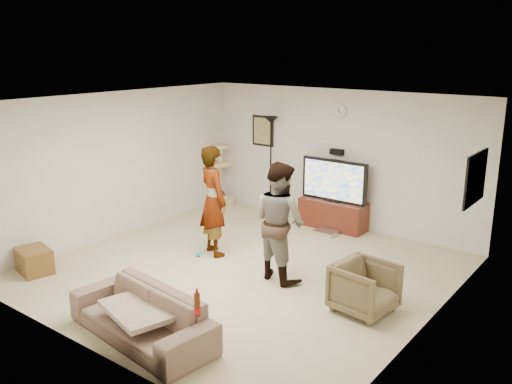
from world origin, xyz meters
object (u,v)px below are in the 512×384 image
Objects in this scene: floor_lamp at (271,166)px; cat_tree at (219,175)px; armchair at (365,288)px; side_table at (34,261)px; person_right at (279,221)px; sofa at (141,315)px; tv at (334,180)px; tv_stand at (333,214)px; beer_bottle at (197,305)px; person_left at (213,201)px.

floor_lamp is 1.22m from cat_tree.
armchair is 4.78m from side_table.
armchair is (4.54, -2.44, -0.34)m from cat_tree.
sofa is (-0.28, -2.32, -0.57)m from person_right.
side_table is (-2.47, -4.45, -0.71)m from tv.
cat_tree reaches higher than side_table.
person_right is (0.49, -2.42, -0.04)m from tv.
armchair is at bearing 57.51° from sofa.
tv_stand reaches higher than side_table.
beer_bottle is at bearing 165.03° from armchair.
person_right reaches higher than beer_bottle.
beer_bottle is (2.54, -4.78, -0.27)m from floor_lamp.
beer_bottle is at bearing 6.66° from sofa.
sofa is (0.21, -4.74, 0.02)m from tv_stand.
sofa reaches higher than side_table.
floor_lamp is at bearing 10.88° from cat_tree.
person_left is at bearing -111.04° from tv.
cat_tree is at bearing 128.35° from sofa.
tv_stand is at bearing -86.72° from person_left.
side_table is (-3.57, 0.29, -0.50)m from beer_bottle.
tv is 2.62m from cat_tree.
floor_lamp reaches higher than person_right.
tv is at bearing -65.34° from person_right.
cat_tree is 0.69× the size of sofa.
person_right is 6.81× the size of beer_bottle.
person_left reaches higher than tv.
tv reaches higher than side_table.
tv_stand is 0.94× the size of cat_tree.
side_table is at bearing -119.06° from tv_stand.
floor_lamp is (-1.44, 0.04, 0.70)m from tv_stand.
armchair is at bearing -174.78° from person_right.
beer_bottle is (1.10, -4.74, -0.21)m from tv.
cat_tree is 1.87× the size of armchair.
cat_tree is at bearing -176.09° from tv.
cat_tree is 5.17m from armchair.
armchair is at bearing -38.27° from floor_lamp.
person_right is 3.65m from side_table.
side_table is at bearing -88.26° from cat_tree.
floor_lamp reaches higher than side_table.
beer_bottle reaches higher than armchair.
armchair is at bearing -53.53° from tv_stand.
person_left is (-0.87, -2.27, 0.62)m from tv_stand.
floor_lamp reaches higher than armchair.
tv_stand is at bearing 60.94° from side_table.
tv is 4.87m from beer_bottle.
beer_bottle is at bearing -4.63° from side_table.
person_left is at bearing -111.04° from tv_stand.
beer_bottle is (0.61, -2.32, -0.17)m from person_right.
sofa is at bearing 180.00° from beer_bottle.
side_table is (-4.41, -1.83, -0.14)m from armchair.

